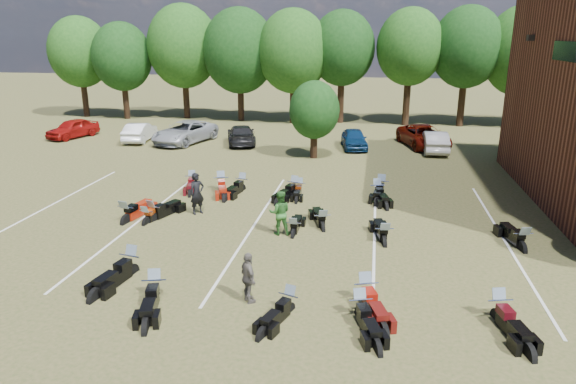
% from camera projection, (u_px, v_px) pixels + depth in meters
% --- Properties ---
extents(ground, '(160.00, 160.00, 0.00)m').
position_uv_depth(ground, '(317.00, 259.00, 18.30)').
color(ground, brown).
rests_on(ground, ground).
extents(car_0, '(2.90, 4.54, 1.44)m').
position_uv_depth(car_0, '(73.00, 128.00, 39.41)').
color(car_0, maroon).
rests_on(car_0, ground).
extents(car_1, '(1.96, 4.34, 1.38)m').
position_uv_depth(car_1, '(140.00, 132.00, 38.17)').
color(car_1, silver).
rests_on(car_1, ground).
extents(car_2, '(4.05, 6.14, 1.57)m').
position_uv_depth(car_2, '(185.00, 132.00, 37.55)').
color(car_2, '#9A9CA2').
rests_on(car_2, ground).
extents(car_3, '(3.22, 5.08, 1.37)m').
position_uv_depth(car_3, '(241.00, 135.00, 37.21)').
color(car_3, black).
rests_on(car_3, ground).
extents(car_4, '(2.22, 4.16, 1.35)m').
position_uv_depth(car_4, '(354.00, 139.00, 35.77)').
color(car_4, '#0B264E').
rests_on(car_4, ground).
extents(car_5, '(1.61, 4.38, 1.43)m').
position_uv_depth(car_5, '(434.00, 141.00, 34.68)').
color(car_5, beige).
rests_on(car_5, ground).
extents(car_6, '(3.95, 5.91, 1.51)m').
position_uv_depth(car_6, '(424.00, 136.00, 36.21)').
color(car_6, '#570B04').
rests_on(car_6, ground).
extents(car_7, '(3.79, 5.69, 1.53)m').
position_uv_depth(car_7, '(524.00, 143.00, 33.93)').
color(car_7, '#333338').
rests_on(car_7, ground).
extents(person_black, '(0.79, 0.81, 1.87)m').
position_uv_depth(person_black, '(197.00, 194.00, 22.67)').
color(person_black, black).
rests_on(person_black, ground).
extents(person_green, '(0.99, 0.84, 1.80)m').
position_uv_depth(person_green, '(280.00, 213.00, 20.35)').
color(person_green, '#2C6525').
rests_on(person_green, ground).
extents(person_grey, '(0.86, 0.99, 1.59)m').
position_uv_depth(person_grey, '(248.00, 278.00, 15.16)').
color(person_grey, '#56504A').
rests_on(person_grey, ground).
extents(motorcycle_1, '(1.20, 2.60, 1.39)m').
position_uv_depth(motorcycle_1, '(131.00, 274.00, 17.16)').
color(motorcycle_1, black).
rests_on(motorcycle_1, ground).
extents(motorcycle_2, '(1.33, 2.48, 1.32)m').
position_uv_depth(motorcycle_2, '(156.00, 299.00, 15.54)').
color(motorcycle_2, black).
rests_on(motorcycle_2, ground).
extents(motorcycle_3, '(1.28, 2.13, 1.13)m').
position_uv_depth(motorcycle_3, '(289.00, 312.00, 14.82)').
color(motorcycle_3, black).
rests_on(motorcycle_3, ground).
extents(motorcycle_4, '(1.35, 2.31, 1.23)m').
position_uv_depth(motorcycle_4, '(360.00, 318.00, 14.50)').
color(motorcycle_4, black).
rests_on(motorcycle_4, ground).
extents(motorcycle_5, '(1.28, 2.46, 1.31)m').
position_uv_depth(motorcycle_5, '(497.00, 320.00, 14.40)').
color(motorcycle_5, black).
rests_on(motorcycle_5, ground).
extents(motorcycle_6, '(1.46, 2.51, 1.33)m').
position_uv_depth(motorcycle_6, '(365.00, 303.00, 15.32)').
color(motorcycle_6, '#4F0E0B').
rests_on(motorcycle_6, ground).
extents(motorcycle_7, '(1.19, 2.62, 1.41)m').
position_uv_depth(motorcycle_7, '(127.00, 223.00, 21.83)').
color(motorcycle_7, '#9C1F0B').
rests_on(motorcycle_7, ground).
extents(motorcycle_8, '(0.93, 2.12, 1.14)m').
position_uv_depth(motorcycle_8, '(147.00, 224.00, 21.70)').
color(motorcycle_8, black).
rests_on(motorcycle_8, ground).
extents(motorcycle_9, '(1.52, 2.50, 1.33)m').
position_uv_depth(motorcycle_9, '(154.00, 221.00, 22.05)').
color(motorcycle_9, black).
rests_on(motorcycle_9, ground).
extents(motorcycle_10, '(0.67, 2.02, 1.12)m').
position_uv_depth(motorcycle_10, '(293.00, 236.00, 20.39)').
color(motorcycle_10, black).
rests_on(motorcycle_10, ground).
extents(motorcycle_11, '(1.32, 2.32, 1.23)m').
position_uv_depth(motorcycle_11, '(322.00, 229.00, 21.08)').
color(motorcycle_11, black).
rests_on(motorcycle_11, ground).
extents(motorcycle_12, '(1.10, 2.38, 1.28)m').
position_uv_depth(motorcycle_12, '(384.00, 244.00, 19.59)').
color(motorcycle_12, black).
rests_on(motorcycle_12, ground).
extents(motorcycle_13, '(1.23, 2.51, 1.34)m').
position_uv_depth(motorcycle_13, '(521.00, 250.00, 19.06)').
color(motorcycle_13, black).
rests_on(motorcycle_13, ground).
extents(motorcycle_14, '(1.25, 2.29, 1.22)m').
position_uv_depth(motorcycle_14, '(192.00, 187.00, 26.90)').
color(motorcycle_14, '#44090F').
rests_on(motorcycle_14, ground).
extents(motorcycle_15, '(1.58, 2.59, 1.37)m').
position_uv_depth(motorcycle_15, '(221.00, 190.00, 26.35)').
color(motorcycle_15, maroon).
rests_on(motorcycle_15, ground).
extents(motorcycle_16, '(1.17, 2.41, 1.29)m').
position_uv_depth(motorcycle_16, '(242.00, 191.00, 26.27)').
color(motorcycle_16, black).
rests_on(motorcycle_16, ground).
extents(motorcycle_17, '(0.73, 2.02, 1.11)m').
position_uv_depth(motorcycle_17, '(299.00, 194.00, 25.80)').
color(motorcycle_17, black).
rests_on(motorcycle_17, ground).
extents(motorcycle_18, '(1.40, 2.49, 1.32)m').
position_uv_depth(motorcycle_18, '(294.00, 195.00, 25.63)').
color(motorcycle_18, black).
rests_on(motorcycle_18, ground).
extents(motorcycle_19, '(1.29, 2.46, 1.31)m').
position_uv_depth(motorcycle_19, '(377.00, 198.00, 25.14)').
color(motorcycle_19, black).
rests_on(motorcycle_19, ground).
extents(motorcycle_20, '(1.07, 2.54, 1.38)m').
position_uv_depth(motorcycle_20, '(381.00, 194.00, 25.73)').
color(motorcycle_20, black).
rests_on(motorcycle_20, ground).
extents(tree_line, '(56.00, 6.00, 9.79)m').
position_uv_depth(tree_line, '(345.00, 50.00, 43.91)').
color(tree_line, black).
rests_on(tree_line, ground).
extents(young_tree_midfield, '(3.20, 3.20, 4.70)m').
position_uv_depth(young_tree_midfield, '(314.00, 110.00, 32.31)').
color(young_tree_midfield, black).
rests_on(young_tree_midfield, ground).
extents(parking_lines, '(20.10, 14.00, 0.01)m').
position_uv_depth(parking_lines, '(255.00, 224.00, 21.61)').
color(parking_lines, silver).
rests_on(parking_lines, ground).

